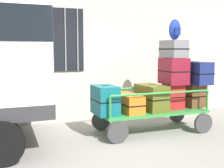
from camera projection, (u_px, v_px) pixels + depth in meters
ground_plane at (121, 144)px, 5.43m from camera, size 40.00×40.00×0.00m
building_wall at (88, 20)px, 7.21m from camera, size 12.00×0.38×5.00m
luggage_cart at (151, 114)px, 6.20m from camera, size 2.38×1.06×0.47m
cart_railing at (152, 93)px, 6.14m from camera, size 2.26×0.92×0.45m
suitcase_left_bottom at (105, 100)px, 5.74m from camera, size 0.45×0.66×0.58m
suitcase_midleft_bottom at (128, 103)px, 5.99m from camera, size 0.41×0.84×0.38m
suitcase_center_bottom at (151, 97)px, 6.16m from camera, size 0.49×0.83×0.55m
suitcase_midright_bottom at (173, 96)px, 6.33m from camera, size 0.40×0.41×0.54m
suitcase_midright_middle at (173, 71)px, 6.28m from camera, size 0.48×0.63×0.57m
suitcase_midright_top at (174, 49)px, 6.24m from camera, size 0.41×0.61×0.39m
suitcase_right_bottom at (194, 95)px, 6.51m from camera, size 0.43×0.44×0.53m
suitcase_right_middle at (194, 73)px, 6.45m from camera, size 0.47×0.84×0.50m
backpack at (175, 30)px, 6.20m from camera, size 0.27×0.22×0.44m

